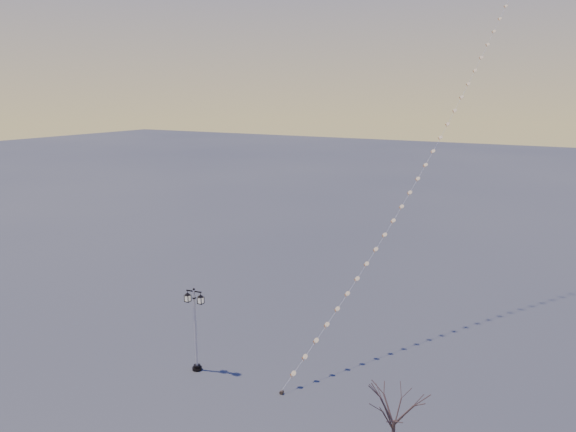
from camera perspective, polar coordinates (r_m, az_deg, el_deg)
The scene contains 4 objects.
ground at distance 27.48m, azimuth -6.33°, elevation -19.50°, with size 300.00×300.00×0.00m, color #4B4C4B.
street_lamp at distance 29.45m, azimuth -9.93°, elevation -11.49°, with size 1.19×0.53×4.73m.
bare_tree at distance 22.98m, azimuth 11.37°, elevation -19.70°, with size 2.09×2.09×3.47m.
kite_train at distance 38.22m, azimuth 17.74°, elevation 14.48°, with size 8.64×33.78×32.46m.
Camera 1 is at (13.71, -18.71, 14.74)m, focal length 33.10 mm.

